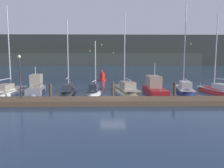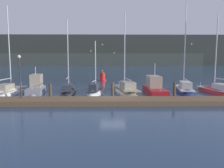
{
  "view_description": "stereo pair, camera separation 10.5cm",
  "coord_description": "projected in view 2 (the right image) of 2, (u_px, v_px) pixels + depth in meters",
  "views": [
    {
      "loc": [
        -0.47,
        -21.49,
        4.11
      ],
      "look_at": [
        0.0,
        3.85,
        1.2
      ],
      "focal_mm": 35.0,
      "sensor_mm": 36.0,
      "label": 1
    },
    {
      "loc": [
        -0.37,
        -21.49,
        4.11
      ],
      "look_at": [
        0.0,
        3.85,
        1.2
      ],
      "focal_mm": 35.0,
      "sensor_mm": 36.0,
      "label": 2
    }
  ],
  "objects": [
    {
      "name": "sailboat_berth_5",
      "position": [
        126.0,
        91.0,
        26.72
      ],
      "size": [
        3.6,
        8.49,
        10.42
      ],
      "color": "beige",
      "rests_on": "ground"
    },
    {
      "name": "mooring_pile_3",
      "position": [
        174.0,
        91.0,
        21.91
      ],
      "size": [
        0.28,
        0.28,
        1.8
      ],
      "primitive_type": "cylinder",
      "color": "#4C3D2D",
      "rests_on": "ground"
    },
    {
      "name": "mooring_pile_1",
      "position": [
        50.0,
        92.0,
        21.74
      ],
      "size": [
        0.28,
        0.28,
        1.68
      ],
      "primitive_type": "cylinder",
      "color": "#4C3D2D",
      "rests_on": "ground"
    },
    {
      "name": "motorboat_berth_2",
      "position": [
        36.0,
        90.0,
        26.14
      ],
      "size": [
        2.51,
        5.43,
        3.88
      ],
      "color": "gray",
      "rests_on": "ground"
    },
    {
      "name": "dock",
      "position": [
        113.0,
        101.0,
        20.26
      ],
      "size": [
        32.43,
        2.8,
        0.45
      ],
      "primitive_type": "cube",
      "color": "brown",
      "rests_on": "ground"
    },
    {
      "name": "ground_plane",
      "position": [
        113.0,
        100.0,
        21.82
      ],
      "size": [
        400.0,
        400.0,
        0.0
      ],
      "primitive_type": "plane",
      "color": "navy"
    },
    {
      "name": "sailboat_berth_4",
      "position": [
        95.0,
        93.0,
        25.57
      ],
      "size": [
        2.16,
        5.37,
        6.95
      ],
      "color": "white",
      "rests_on": "ground"
    },
    {
      "name": "hillside_backdrop",
      "position": [
        107.0,
        51.0,
        154.37
      ],
      "size": [
        240.0,
        23.0,
        20.48
      ],
      "color": "#333833",
      "rests_on": "ground"
    },
    {
      "name": "dock_lamppost",
      "position": [
        20.0,
        69.0,
        20.41
      ],
      "size": [
        0.32,
        0.32,
        4.04
      ],
      "color": "#2D2D33",
      "rests_on": "dock"
    },
    {
      "name": "motorboat_berth_6",
      "position": [
        154.0,
        90.0,
        26.21
      ],
      "size": [
        2.13,
        7.03,
        4.09
      ],
      "color": "red",
      "rests_on": "ground"
    },
    {
      "name": "sailboat_berth_3",
      "position": [
        68.0,
        92.0,
        26.45
      ],
      "size": [
        2.43,
        6.69,
        9.42
      ],
      "color": "#2D3338",
      "rests_on": "ground"
    },
    {
      "name": "channel_buoy",
      "position": [
        103.0,
        77.0,
        41.91
      ],
      "size": [
        1.46,
        1.46,
        2.03
      ],
      "color": "red",
      "rests_on": "ground"
    },
    {
      "name": "mooring_pile_2",
      "position": [
        113.0,
        91.0,
        21.82
      ],
      "size": [
        0.28,
        0.28,
        1.8
      ],
      "primitive_type": "cylinder",
      "color": "#4C3D2D",
      "rests_on": "ground"
    },
    {
      "name": "sailboat_berth_7",
      "position": [
        184.0,
        91.0,
        27.16
      ],
      "size": [
        3.38,
        8.13,
        11.85
      ],
      "color": "navy",
      "rests_on": "ground"
    },
    {
      "name": "sailboat_berth_1",
      "position": [
        9.0,
        93.0,
        25.74
      ],
      "size": [
        2.15,
        7.89,
        11.12
      ],
      "color": "white",
      "rests_on": "ground"
    },
    {
      "name": "sailboat_berth_8",
      "position": [
        218.0,
        93.0,
        26.13
      ],
      "size": [
        3.13,
        8.12,
        10.22
      ],
      "color": "red",
      "rests_on": "ground"
    }
  ]
}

